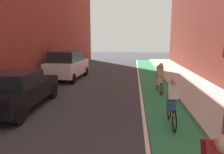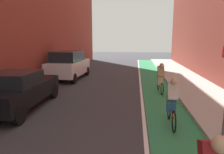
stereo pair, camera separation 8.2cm
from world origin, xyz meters
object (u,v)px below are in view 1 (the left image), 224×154
at_px(cyclist_mid, 172,101).
at_px(parked_sedan_black, 17,90).
at_px(cyclist_trailing, 160,77).
at_px(parked_suv_white, 68,65).

bearing_deg(cyclist_mid, parked_sedan_black, 170.58).
relative_size(cyclist_mid, cyclist_trailing, 1.03).
bearing_deg(parked_sedan_black, cyclist_mid, -9.42).
xyz_separation_m(parked_sedan_black, parked_suv_white, (-0.00, 6.52, 0.23)).
bearing_deg(parked_suv_white, cyclist_mid, -51.77).
bearing_deg(parked_suv_white, parked_sedan_black, -89.97).
bearing_deg(parked_sedan_black, parked_suv_white, 90.03).
bearing_deg(cyclist_mid, cyclist_trailing, 88.39).
xyz_separation_m(parked_sedan_black, cyclist_trailing, (6.02, 3.36, 0.02)).
bearing_deg(cyclist_trailing, parked_sedan_black, -150.81).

